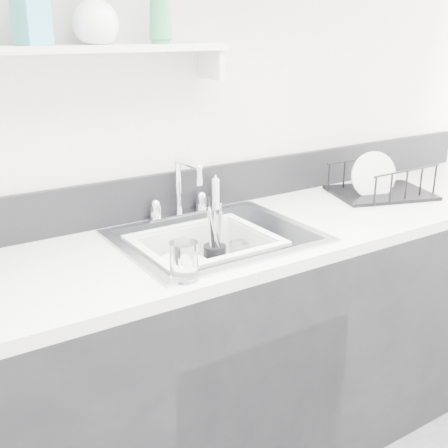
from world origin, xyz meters
TOP-DOWN VIEW (x-y plane):
  - counter_run at (0.00, 1.19)m, footprint 3.20×0.62m
  - backsplash at (0.00, 1.49)m, footprint 3.20×0.02m
  - sink at (0.00, 1.19)m, footprint 0.64×0.52m
  - faucet at (0.00, 1.44)m, footprint 0.26×0.18m
  - side_sprayer at (0.16, 1.44)m, footprint 0.03×0.03m
  - wall_shelf at (-0.35, 1.42)m, footprint 1.00×0.16m
  - wash_tub at (-0.04, 1.19)m, footprint 0.50×0.43m
  - plate_stack at (-0.13, 1.17)m, footprint 0.26×0.25m
  - utensil_cup at (0.03, 1.24)m, footprint 0.08×0.08m
  - ladle at (-0.03, 1.17)m, footprint 0.25×0.22m
  - tumbler_in_tub at (0.12, 1.23)m, footprint 0.07×0.07m
  - tumbler_counter at (-0.25, 0.95)m, footprint 0.09×0.09m
  - dish_rack at (0.85, 1.25)m, footprint 0.47×0.40m
  - bowl_small at (0.10, 1.14)m, footprint 0.15×0.15m
  - soap_bottle_b at (-0.48, 1.40)m, footprint 0.10×0.11m
  - soap_bottle_c at (-0.29, 1.40)m, footprint 0.17×0.17m
  - soap_bottle_d at (-0.07, 1.40)m, footprint 0.09×0.09m

SIDE VIEW (x-z plane):
  - counter_run at x=0.00m, z-range 0.00..0.92m
  - bowl_small at x=0.10m, z-range 0.77..0.80m
  - plate_stack at x=-0.13m, z-range 0.74..0.84m
  - ladle at x=-0.03m, z-range 0.77..0.84m
  - tumbler_in_tub at x=0.12m, z-range 0.77..0.86m
  - utensil_cup at x=0.03m, z-range 0.69..0.96m
  - sink at x=0.00m, z-range 0.73..0.93m
  - wash_tub at x=-0.04m, z-range 0.75..0.92m
  - tumbler_counter at x=-0.25m, z-range 0.92..1.03m
  - faucet at x=0.00m, z-range 0.87..1.09m
  - dish_rack at x=0.85m, z-range 0.92..1.06m
  - side_sprayer at x=0.16m, z-range 0.92..1.06m
  - backsplash at x=0.00m, z-range 0.92..1.08m
  - wall_shelf at x=-0.35m, z-range 1.45..1.57m
  - soap_bottle_c at x=-0.29m, z-range 1.53..1.71m
  - soap_bottle_b at x=-0.48m, z-range 1.53..1.71m
  - soap_bottle_d at x=-0.07m, z-range 1.53..1.72m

